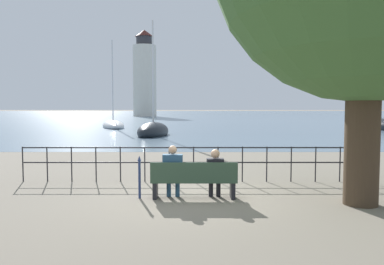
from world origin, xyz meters
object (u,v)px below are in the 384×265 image
(sailboat_0, at_px, (373,126))
(sailboat_1, at_px, (151,131))
(sailboat_2, at_px, (111,125))
(harbor_lighthouse, at_px, (143,76))
(seated_person_right, at_px, (213,171))
(park_bench, at_px, (192,181))
(seated_person_left, at_px, (171,169))
(closed_umbrella, at_px, (138,175))

(sailboat_0, relative_size, sailboat_1, 0.98)
(sailboat_2, distance_m, harbor_lighthouse, 60.17)
(seated_person_right, bearing_deg, sailboat_2, 105.93)
(seated_person_right, xyz_separation_m, sailboat_1, (-3.68, 21.09, -0.32))
(sailboat_1, xyz_separation_m, sailboat_2, (-5.81, 12.14, -0.07))
(park_bench, xyz_separation_m, seated_person_left, (-0.51, 0.08, 0.26))
(sailboat_1, height_order, sailboat_2, sailboat_2)
(closed_umbrella, xyz_separation_m, harbor_lighthouse, (-11.47, 92.40, 10.19))
(seated_person_left, height_order, sailboat_0, sailboat_0)
(harbor_lighthouse, bearing_deg, sailboat_0, -62.51)
(park_bench, relative_size, sailboat_2, 0.20)
(seated_person_left, height_order, sailboat_2, sailboat_2)
(sailboat_0, height_order, harbor_lighthouse, harbor_lighthouse)
(harbor_lighthouse, bearing_deg, park_bench, -82.12)
(closed_umbrella, relative_size, harbor_lighthouse, 0.04)
(sailboat_1, bearing_deg, sailboat_2, 122.05)
(park_bench, distance_m, closed_umbrella, 1.33)
(sailboat_1, distance_m, sailboat_2, 13.46)
(park_bench, distance_m, sailboat_2, 34.50)
(seated_person_left, height_order, harbor_lighthouse, harbor_lighthouse)
(seated_person_right, bearing_deg, seated_person_left, -179.70)
(sailboat_0, bearing_deg, seated_person_left, -128.99)
(sailboat_1, distance_m, harbor_lighthouse, 72.67)
(closed_umbrella, bearing_deg, park_bench, -1.71)
(seated_person_right, xyz_separation_m, closed_umbrella, (-1.83, -0.04, -0.08))
(closed_umbrella, bearing_deg, seated_person_left, 2.59)
(park_bench, xyz_separation_m, sailboat_0, (19.36, 30.66, -0.09))
(sailboat_1, relative_size, harbor_lighthouse, 0.42)
(seated_person_right, height_order, closed_umbrella, seated_person_right)
(park_bench, relative_size, seated_person_left, 1.62)
(seated_person_left, relative_size, seated_person_right, 1.08)
(seated_person_right, xyz_separation_m, harbor_lighthouse, (-13.31, 92.36, 10.11))
(park_bench, bearing_deg, seated_person_left, 171.60)
(seated_person_right, distance_m, sailboat_0, 35.92)
(seated_person_left, xyz_separation_m, seated_person_right, (1.03, 0.01, -0.04))
(sailboat_2, bearing_deg, sailboat_1, -80.95)
(closed_umbrella, relative_size, sailboat_0, 0.11)
(park_bench, bearing_deg, closed_umbrella, 178.29)
(closed_umbrella, xyz_separation_m, sailboat_0, (20.67, 30.62, -0.23))
(seated_person_left, bearing_deg, sailboat_1, 97.17)
(seated_person_right, height_order, sailboat_2, sailboat_2)
(seated_person_right, height_order, sailboat_0, sailboat_0)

